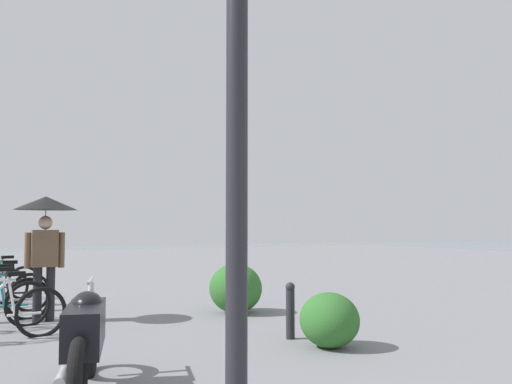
{
  "coord_description": "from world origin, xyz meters",
  "views": [
    {
      "loc": [
        -0.02,
        2.91,
        1.55
      ],
      "look_at": [
        10.62,
        -2.63,
        2.28
      ],
      "focal_mm": 38.78,
      "sensor_mm": 36.0,
      "label": 1
    }
  ],
  "objects_px": {
    "pedestrian": "(45,223)",
    "bollard_mid": "(290,309)",
    "lamppost": "(237,26)",
    "motorcycle": "(85,339)",
    "bicycle_white": "(0,314)"
  },
  "relations": [
    {
      "from": "lamppost",
      "to": "motorcycle",
      "type": "relative_size",
      "value": 2.03
    },
    {
      "from": "bicycle_white",
      "to": "pedestrian",
      "type": "xyz_separation_m",
      "value": [
        1.35,
        -0.7,
        1.24
      ]
    },
    {
      "from": "pedestrian",
      "to": "bollard_mid",
      "type": "xyz_separation_m",
      "value": [
        -3.03,
        -2.84,
        -1.2
      ]
    },
    {
      "from": "motorcycle",
      "to": "lamppost",
      "type": "bearing_deg",
      "value": -166.32
    },
    {
      "from": "bollard_mid",
      "to": "motorcycle",
      "type": "bearing_deg",
      "value": 113.01
    },
    {
      "from": "lamppost",
      "to": "motorcycle",
      "type": "xyz_separation_m",
      "value": [
        2.16,
        0.53,
        -2.35
      ]
    },
    {
      "from": "bicycle_white",
      "to": "bollard_mid",
      "type": "distance_m",
      "value": 3.92
    },
    {
      "from": "motorcycle",
      "to": "pedestrian",
      "type": "xyz_separation_m",
      "value": [
        4.29,
        -0.13,
        1.1
      ]
    },
    {
      "from": "lamppost",
      "to": "pedestrian",
      "type": "xyz_separation_m",
      "value": [
        6.45,
        0.39,
        -1.25
      ]
    },
    {
      "from": "motorcycle",
      "to": "pedestrian",
      "type": "relative_size",
      "value": 1.05
    },
    {
      "from": "bicycle_white",
      "to": "bollard_mid",
      "type": "xyz_separation_m",
      "value": [
        -1.68,
        -3.54,
        0.04
      ]
    },
    {
      "from": "pedestrian",
      "to": "bollard_mid",
      "type": "bearing_deg",
      "value": -136.83
    },
    {
      "from": "lamppost",
      "to": "motorcycle",
      "type": "distance_m",
      "value": 3.23
    },
    {
      "from": "lamppost",
      "to": "pedestrian",
      "type": "height_order",
      "value": "lamppost"
    },
    {
      "from": "bicycle_white",
      "to": "pedestrian",
      "type": "bearing_deg",
      "value": -27.46
    }
  ]
}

